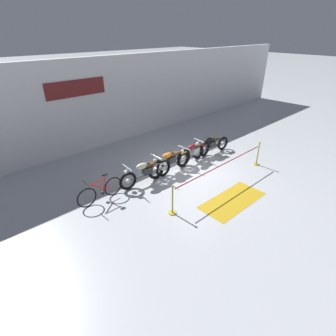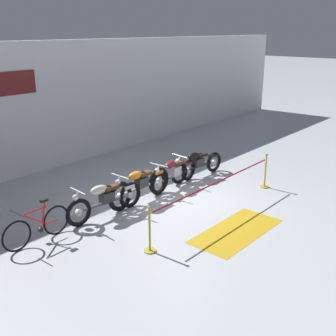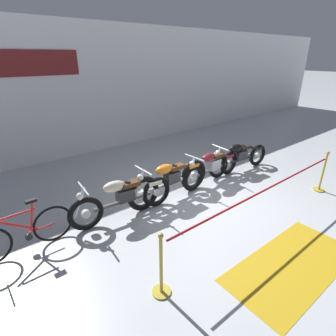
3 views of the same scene
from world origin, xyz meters
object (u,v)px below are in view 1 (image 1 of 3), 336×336
Objects in this scene: motorcycle_maroon_2 at (194,152)px; stanchion_far_left at (203,180)px; motorcycle_black_3 at (211,145)px; stanchion_mid_left at (257,157)px; motorcycle_orange_1 at (170,162)px; floor_banner at (233,200)px; motorcycle_cream_0 at (146,172)px; bicycle at (100,191)px.

motorcycle_maroon_2 is 2.77m from stanchion_far_left.
stanchion_mid_left reaches higher than motorcycle_black_3.
stanchion_mid_left is (3.26, -2.04, -0.13)m from motorcycle_orange_1.
floor_banner is (-2.41, -2.98, -0.45)m from motorcycle_black_3.
floor_banner is (1.46, -2.97, -0.46)m from motorcycle_cream_0.
motorcycle_cream_0 is at bearing 179.18° from motorcycle_orange_1.
floor_banner is at bearing -128.93° from motorcycle_black_3.
motorcycle_maroon_2 is (1.46, 0.02, -0.04)m from motorcycle_orange_1.
stanchion_mid_left is at bearing -72.71° from motorcycle_black_3.
stanchion_mid_left reaches higher than motorcycle_orange_1.
floor_banner is at bearing -112.79° from motorcycle_maroon_2.
bicycle is (-3.13, 0.13, -0.11)m from motorcycle_orange_1.
motorcycle_orange_1 is 0.45× the size of stanchion_far_left.
bicycle is 0.34× the size of stanchion_far_left.
motorcycle_cream_0 is at bearing 155.46° from stanchion_mid_left.
motorcycle_orange_1 reaches higher than bicycle.
motorcycle_black_3 is 5.75m from bicycle.
motorcycle_cream_0 reaches higher than motorcycle_black_3.
stanchion_far_left is at bearing -145.38° from motorcycle_black_3.
motorcycle_orange_1 is at bearing -0.82° from motorcycle_cream_0.
motorcycle_maroon_2 is at bearing 48.33° from stanchion_far_left.
stanchion_far_left is at bearing -131.67° from motorcycle_maroon_2.
motorcycle_black_3 is at bearing 0.09° from motorcycle_maroon_2.
motorcycle_black_3 is 1.34× the size of bicycle.
bicycle reaches higher than floor_banner.
motorcycle_maroon_2 is at bearing -1.34° from bicycle.
motorcycle_cream_0 is at bearing 116.85° from floor_banner.
bicycle is at bearing 161.23° from stanchion_mid_left.
stanchion_mid_left reaches higher than bicycle.
floor_banner is (-1.25, -2.98, -0.45)m from motorcycle_maroon_2.
motorcycle_cream_0 is at bearing -179.88° from motorcycle_maroon_2.
motorcycle_cream_0 is at bearing 112.98° from stanchion_far_left.
motorcycle_cream_0 is 2.24m from stanchion_far_left.
motorcycle_maroon_2 is at bearing 0.12° from motorcycle_cream_0.
floor_banner is (3.34, -3.09, -0.38)m from bicycle.
motorcycle_orange_1 is 1.35× the size of bicycle.
motorcycle_black_3 is (2.62, 0.03, -0.03)m from motorcycle_orange_1.
stanchion_mid_left is at bearing -32.04° from motorcycle_orange_1.
motorcycle_orange_1 is at bearing 147.96° from stanchion_mid_left.
motorcycle_cream_0 is 1.34× the size of bicycle.
stanchion_mid_left is at bearing -24.54° from motorcycle_cream_0.
motorcycle_black_3 is 2.19× the size of stanchion_mid_left.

